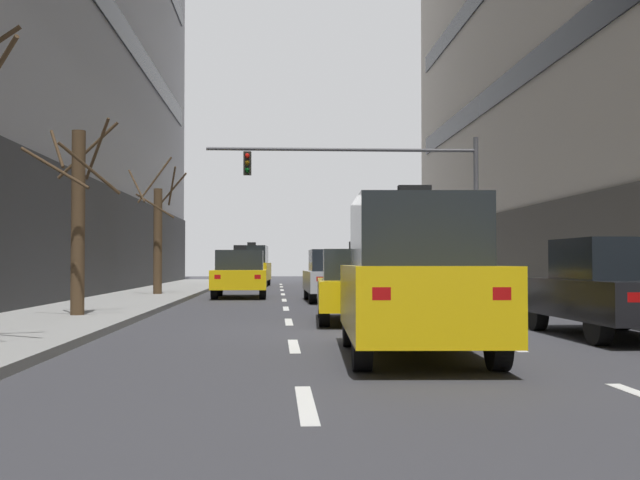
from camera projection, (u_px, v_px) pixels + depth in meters
ground_plane at (376, 329)px, 15.30m from camera, size 120.00×120.00×0.00m
sidewalk_left at (26, 327)px, 14.93m from camera, size 3.40×80.00×0.14m
lane_stripe_l1_s2 at (306, 403)px, 7.22m from camera, size 0.16×2.00×0.01m
lane_stripe_l1_s3 at (294, 346)px, 12.21m from camera, size 0.16×2.00×0.01m
lane_stripe_l1_s4 at (289, 322)px, 17.20m from camera, size 0.16×2.00×0.01m
lane_stripe_l1_s5 at (286, 308)px, 22.19m from camera, size 0.16×2.00×0.01m
lane_stripe_l1_s6 at (284, 300)px, 27.18m from camera, size 0.16×2.00×0.01m
lane_stripe_l1_s7 at (283, 294)px, 32.18m from camera, size 0.16×2.00×0.01m
lane_stripe_l1_s8 at (282, 290)px, 37.17m from camera, size 0.16×2.00×0.01m
lane_stripe_l1_s9 at (281, 287)px, 42.16m from camera, size 0.16×2.00×0.01m
lane_stripe_l1_s10 at (281, 284)px, 47.15m from camera, size 0.16×2.00×0.01m
lane_stripe_l2_s3 at (504, 345)px, 12.40m from camera, size 0.16×2.00×0.01m
lane_stripe_l2_s4 at (439, 321)px, 17.39m from camera, size 0.16×2.00×0.01m
lane_stripe_l2_s5 at (402, 308)px, 22.38m from camera, size 0.16×2.00×0.01m
lane_stripe_l2_s6 at (379, 300)px, 27.37m from camera, size 0.16×2.00×0.01m
lane_stripe_l2_s7 at (363, 294)px, 32.36m from camera, size 0.16×2.00×0.01m
lane_stripe_l2_s8 at (352, 290)px, 37.35m from camera, size 0.16×2.00×0.01m
lane_stripe_l2_s9 at (343, 287)px, 42.34m from camera, size 0.16×2.00×0.01m
lane_stripe_l2_s10 at (336, 284)px, 47.33m from camera, size 0.16×2.00×0.01m
car_driving_0 at (335, 276)px, 26.25m from camera, size 2.00×4.62×1.72m
taxi_driving_1 at (252, 266)px, 43.41m from camera, size 2.14×4.68×2.41m
taxi_driving_2 at (240, 274)px, 29.24m from camera, size 1.99×4.68×1.94m
taxi_driving_3 at (415, 278)px, 10.82m from camera, size 2.07×4.56×2.35m
taxi_driving_4 at (358, 286)px, 17.20m from camera, size 1.95×4.28×1.75m
car_parked_1 at (612, 289)px, 13.70m from camera, size 1.96×4.58×1.71m
traffic_signal_0 at (388, 183)px, 28.60m from camera, size 9.87×0.35×5.73m
street_tree_1 at (158, 236)px, 29.24m from camera, size 2.21×2.21×5.20m
street_tree_2 at (78, 216)px, 17.47m from camera, size 2.10×1.89×4.41m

